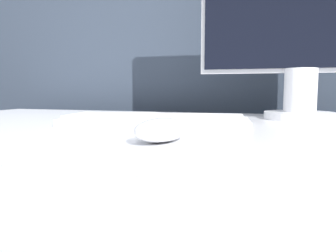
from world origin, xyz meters
TOP-DOWN VIEW (x-y plane):
  - partition_panel at (0.00, 0.56)m, footprint 5.00×0.03m
  - computer_mouse_near at (0.07, -0.22)m, footprint 0.09×0.13m
  - keyboard at (-0.02, -0.00)m, footprint 0.44×0.20m
  - monitor at (0.31, 0.25)m, footprint 0.55×0.19m

SIDE VIEW (x-z plane):
  - partition_panel at x=0.00m, z-range 0.00..1.29m
  - keyboard at x=-0.02m, z-range 0.74..0.76m
  - computer_mouse_near at x=0.07m, z-range 0.74..0.78m
  - monitor at x=0.31m, z-range 0.76..1.28m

